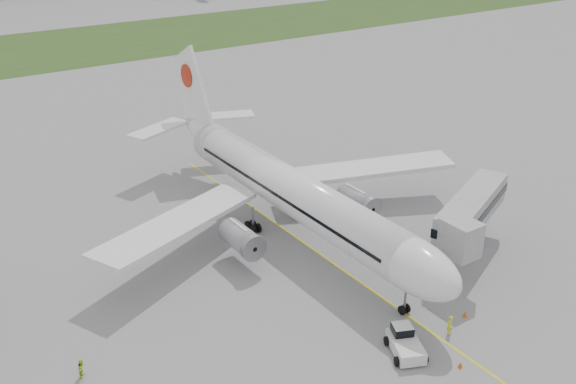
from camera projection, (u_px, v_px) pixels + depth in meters
ground at (310, 248)px, 71.88m from camera, size 600.00×600.00×0.00m
apron_markings at (338, 267)px, 68.14m from camera, size 70.00×70.00×0.04m
grass_strip at (29, 51)px, 161.58m from camera, size 600.00×50.00×0.02m
airliner at (286, 187)px, 73.13m from camera, size 48.13×53.95×17.88m
pushback_tug at (405, 342)px, 55.23m from camera, size 4.03×4.72×2.12m
jet_bridge at (470, 213)px, 67.54m from camera, size 15.35×10.09×7.42m
safety_cone_left at (460, 365)px, 53.58m from camera, size 0.41×0.41×0.56m
safety_cone_right at (465, 314)px, 60.00m from camera, size 0.44×0.44×0.61m
ground_crew_near at (450, 325)px, 57.47m from camera, size 0.77×0.58×1.90m
ground_crew_far at (82, 368)px, 52.38m from camera, size 1.00×1.03×1.68m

